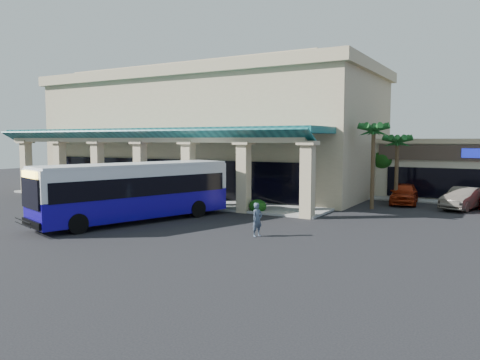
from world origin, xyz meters
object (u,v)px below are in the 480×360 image
Objects in this scene: pedestrian at (257,220)px; car_white at (464,198)px; transit_bus at (135,193)px; car_silver at (404,193)px.

car_white is at bearing -10.57° from pedestrian.
transit_bus reaches higher than car_white.
car_silver is (12.29, 15.76, -0.92)m from transit_bus.
car_white is (8.19, 15.13, -0.08)m from pedestrian.
car_white is at bearing 60.48° from transit_bus.
car_silver reaches higher than car_white.
pedestrian is at bearing 16.97° from transit_bus.
transit_bus is at bearing 106.70° from pedestrian.
car_white is (16.41, 14.96, -0.95)m from transit_bus.
pedestrian is 16.43m from car_silver.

